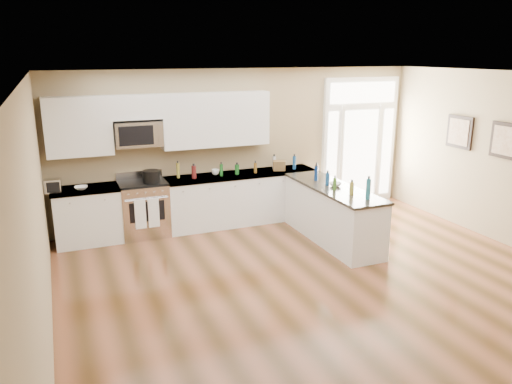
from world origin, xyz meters
TOP-DOWN VIEW (x-y plane):
  - ground at (0.00, 0.00)m, footprint 8.00×8.00m
  - room_shell at (0.00, 0.00)m, footprint 8.00×8.00m
  - back_cabinet_left at (-2.87, 3.69)m, footprint 1.10×0.66m
  - back_cabinet_right at (-0.16, 3.69)m, footprint 2.85×0.66m
  - peninsula_cabinet at (0.93, 2.24)m, footprint 0.69×2.32m
  - upper_cabinet_left at (-2.88, 3.83)m, footprint 1.04×0.33m
  - upper_cabinet_right at (-0.57, 3.83)m, footprint 1.94×0.33m
  - upper_cabinet_short at (-1.95, 3.83)m, footprint 0.82×0.33m
  - microwave at (-1.95, 3.80)m, footprint 0.78×0.41m
  - entry_door at (2.55, 3.95)m, footprint 1.70×0.10m
  - wall_art_near at (3.47, 2.20)m, footprint 0.05×0.58m
  - wall_art_far at (3.47, 1.20)m, footprint 0.05×0.58m
  - kitchen_range at (-1.95, 3.69)m, footprint 0.80×0.70m
  - stockpot at (-1.80, 3.60)m, footprint 0.37×0.37m
  - toaster_oven at (-3.35, 3.61)m, footprint 0.27×0.22m
  - cardboard_box at (0.59, 3.65)m, footprint 0.26×0.23m
  - bowl_left at (-2.94, 3.62)m, footprint 0.22×0.22m
  - bowl_peninsula at (0.96, 2.24)m, footprint 0.25×0.25m
  - cup_counter at (-0.63, 3.75)m, footprint 0.14×0.14m
  - counter_bottles at (0.28, 2.95)m, footprint 2.39×2.45m

SIDE VIEW (x-z plane):
  - ground at x=0.00m, z-range 0.00..0.00m
  - peninsula_cabinet at x=0.93m, z-range -0.04..0.90m
  - back_cabinet_right at x=-0.16m, z-range -0.03..0.91m
  - back_cabinet_left at x=-2.87m, z-range -0.03..0.91m
  - kitchen_range at x=-1.95m, z-range -0.06..1.02m
  - bowl_left at x=-2.94m, z-range 0.94..0.99m
  - bowl_peninsula at x=0.96m, z-range 0.94..1.00m
  - cup_counter at x=-0.63m, z-range 0.94..1.04m
  - cardboard_box at x=0.59m, z-range 0.94..1.12m
  - toaster_oven at x=-3.35m, z-range 0.94..1.15m
  - counter_bottles at x=0.28m, z-range 0.90..1.21m
  - stockpot at x=-1.80m, z-range 0.95..1.17m
  - entry_door at x=2.55m, z-range 0.00..2.60m
  - wall_art_near at x=3.47m, z-range 1.41..1.99m
  - wall_art_far at x=3.47m, z-range 1.41..1.99m
  - room_shell at x=0.00m, z-range -2.29..5.71m
  - microwave at x=-1.95m, z-range 1.55..1.97m
  - upper_cabinet_left at x=-2.88m, z-range 1.45..2.40m
  - upper_cabinet_right at x=-0.57m, z-range 1.45..2.40m
  - upper_cabinet_short at x=-1.95m, z-range 2.00..2.40m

